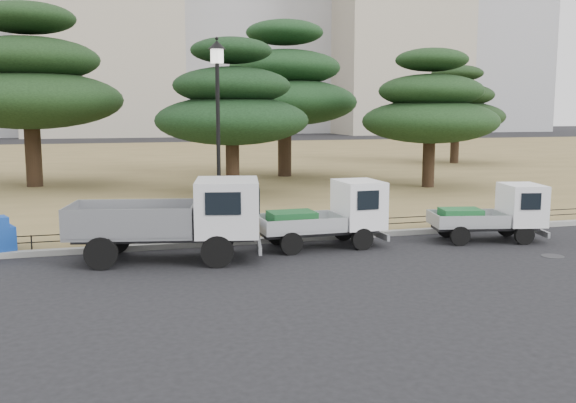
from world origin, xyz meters
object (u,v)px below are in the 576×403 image
object	(u,v)px
truck_large	(177,216)
truck_kei_front	(330,214)
street_lamp	(218,106)
truck_kei_rear	(495,213)

from	to	relation	value
truck_large	truck_kei_front	world-z (taller)	truck_large
truck_large	street_lamp	world-z (taller)	street_lamp
truck_large	truck_kei_rear	distance (m)	9.42
truck_large	truck_kei_front	xyz separation A→B (m)	(4.40, 0.52, -0.24)
truck_kei_rear	street_lamp	distance (m)	8.80
truck_kei_front	street_lamp	bearing A→B (deg)	155.13
street_lamp	truck_kei_front	bearing A→B (deg)	-23.41
truck_large	street_lamp	size ratio (longest dim) A/B	0.90
truck_large	street_lamp	xyz separation A→B (m)	(1.41, 1.81, 2.82)
truck_large	truck_kei_rear	bearing A→B (deg)	11.18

